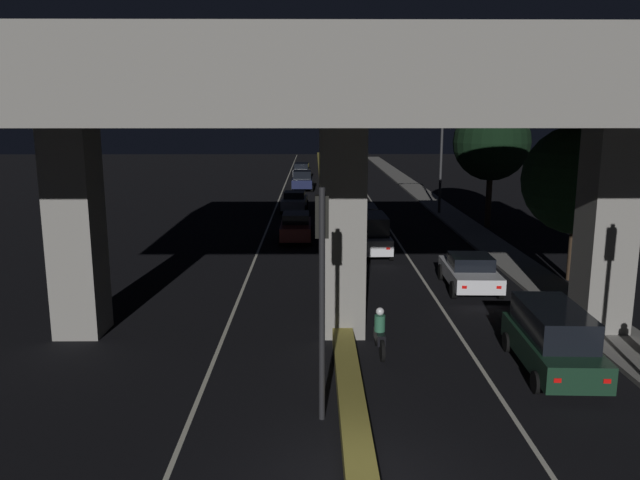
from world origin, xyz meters
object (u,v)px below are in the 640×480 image
Objects in this scene: car_dark_green_lead at (553,338)px; car_dark_blue_third_oncoming at (302,180)px; car_white_third at (370,234)px; motorcycle_black_filtering_near at (380,334)px; car_dark_red_lead_oncoming at (296,227)px; car_dark_blue_fourth at (362,218)px; street_lamp at (436,154)px; traffic_light_left_of_median at (322,264)px; car_silver_second_oncoming at (295,201)px; car_silver_fourth_oncoming at (302,171)px; car_white_second at (470,271)px.

car_dark_blue_third_oncoming is at bearing 12.83° from car_dark_green_lead.
car_white_third is 13.42m from motorcycle_black_filtering_near.
car_dark_red_lead_oncoming is 23.49m from car_dark_blue_third_oncoming.
car_dark_green_lead is at bearing -170.53° from car_dark_blue_fourth.
car_dark_blue_third_oncoming is at bearing 123.75° from street_lamp.
traffic_light_left_of_median is at bearing 2.94° from car_dark_red_lead_oncoming.
traffic_light_left_of_median is 1.17× the size of car_dark_blue_fourth.
car_silver_second_oncoming is 12.91m from car_dark_blue_third_oncoming.
car_dark_red_lead_oncoming is 17.21m from motorcycle_black_filtering_near.
car_white_third is at bearing -5.74° from motorcycle_black_filtering_near.
street_lamp is at bearing 24.16° from car_silver_fourth_oncoming.
car_dark_green_lead reaches higher than car_dark_blue_fourth.
car_dark_green_lead reaches higher than car_white_second.
car_silver_second_oncoming is 2.24× the size of motorcycle_black_filtering_near.
motorcycle_black_filtering_near is (-4.39, -6.94, -0.13)m from car_white_second.
car_dark_blue_third_oncoming reaches higher than car_white_second.
car_silver_fourth_oncoming is at bearing 91.56° from traffic_light_left_of_median.
car_dark_blue_fourth is (0.09, 6.12, -0.23)m from car_white_third.
car_dark_green_lead is 1.03× the size of car_white_second.
car_white_third is at bearing 30.29° from car_white_second.
car_dark_green_lead is 42.43m from car_dark_blue_third_oncoming.
car_silver_fourth_oncoming is at bearing 7.20° from car_dark_blue_fourth.
car_dark_blue_third_oncoming is (-0.07, 23.49, 0.16)m from car_dark_red_lead_oncoming.
car_silver_second_oncoming is (-9.91, 1.44, -3.55)m from street_lamp.
car_dark_red_lead_oncoming is 33.82m from car_silver_fourth_oncoming.
car_dark_green_lead is 15.14m from car_white_third.
car_dark_green_lead is 0.95× the size of car_dark_blue_fourth.
traffic_light_left_of_median reaches higher than car_white_second.
motorcycle_black_filtering_near is (3.36, -27.54, -0.14)m from car_silver_second_oncoming.
street_lamp is at bearing 133.56° from car_dark_red_lead_oncoming.
street_lamp is 1.72× the size of car_silver_second_oncoming.
motorcycle_black_filtering_near is at bearing 9.58° from car_dark_red_lead_oncoming.
street_lamp reaches higher than car_silver_fourth_oncoming.
car_dark_blue_third_oncoming is (-4.00, 20.94, 0.11)m from car_dark_blue_fourth.
car_white_second is at bearing 12.76° from car_dark_blue_third_oncoming.
car_dark_red_lead_oncoming is 10.59m from car_silver_second_oncoming.
traffic_light_left_of_median is 1.28× the size of car_white_second.
motorcycle_black_filtering_near is (-4.64, 1.29, -0.34)m from car_dark_green_lead.
car_dark_red_lead_oncoming is 0.87× the size of car_silver_fourth_oncoming.
traffic_light_left_of_median reaches higher than car_dark_blue_fourth.
car_white_second is 34.31m from car_dark_blue_third_oncoming.
motorcycle_black_filtering_near is (-0.98, -19.50, -0.23)m from car_dark_blue_fourth.
car_white_third is 0.88× the size of car_silver_fourth_oncoming.
car_silver_second_oncoming is 1.03× the size of car_dark_blue_third_oncoming.
traffic_light_left_of_median is 2.94× the size of motorcycle_black_filtering_near.
car_dark_blue_third_oncoming is at bearing 179.84° from car_dark_red_lead_oncoming.
car_silver_fourth_oncoming is (-0.23, 10.33, -0.04)m from car_dark_blue_third_oncoming.
car_silver_fourth_oncoming is (-9.81, 24.67, -3.39)m from street_lamp.
car_white_second reaches higher than motorcycle_black_filtering_near.
car_dark_blue_third_oncoming reaches higher than motorcycle_black_filtering_near.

